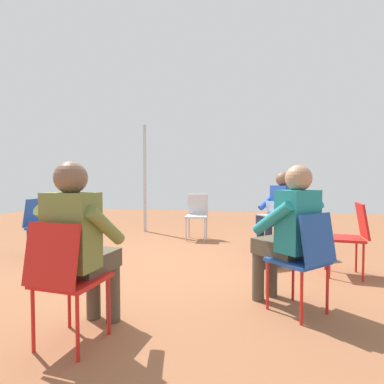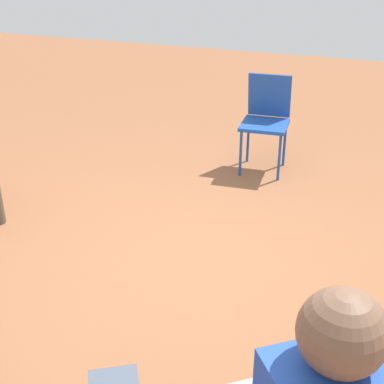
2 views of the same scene
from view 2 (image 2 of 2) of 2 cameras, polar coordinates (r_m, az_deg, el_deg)
The scene contains 2 objects.
ground_plane at distance 3.40m, azimuth -1.72°, elevation -9.42°, with size 14.00×14.00×0.00m, color brown.
chair_south at distance 4.82m, azimuth 7.93°, elevation 8.05°, with size 0.43×0.47×0.85m.
Camera 2 is at (-1.08, 2.54, 1.98)m, focal length 50.00 mm.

